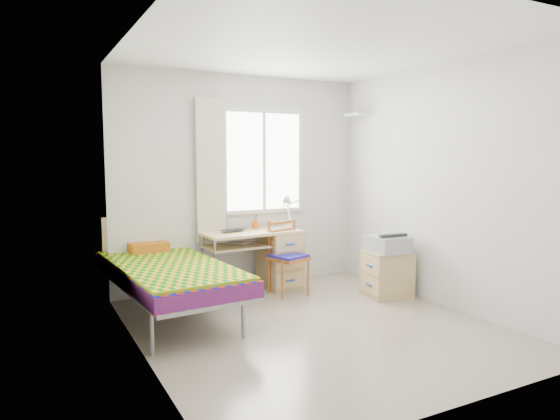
{
  "coord_description": "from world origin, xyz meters",
  "views": [
    {
      "loc": [
        -2.42,
        -3.94,
        1.61
      ],
      "look_at": [
        -0.08,
        0.55,
        1.07
      ],
      "focal_mm": 32.0,
      "sensor_mm": 36.0,
      "label": 1
    }
  ],
  "objects_px": {
    "bed": "(167,271)",
    "printer": "(387,243)",
    "chair": "(287,252)",
    "desk": "(274,256)",
    "cabinet": "(387,274)"
  },
  "relations": [
    {
      "from": "bed",
      "to": "printer",
      "type": "xyz_separation_m",
      "value": [
        2.39,
        -0.57,
        0.18
      ]
    },
    {
      "from": "bed",
      "to": "chair",
      "type": "bearing_deg",
      "value": 0.15
    },
    {
      "from": "desk",
      "to": "printer",
      "type": "relative_size",
      "value": 2.52
    },
    {
      "from": "cabinet",
      "to": "printer",
      "type": "height_order",
      "value": "printer"
    },
    {
      "from": "bed",
      "to": "printer",
      "type": "height_order",
      "value": "bed"
    },
    {
      "from": "bed",
      "to": "cabinet",
      "type": "xyz_separation_m",
      "value": [
        2.41,
        -0.55,
        -0.18
      ]
    },
    {
      "from": "desk",
      "to": "bed",
      "type": "bearing_deg",
      "value": -167.82
    },
    {
      "from": "cabinet",
      "to": "printer",
      "type": "distance_m",
      "value": 0.36
    },
    {
      "from": "desk",
      "to": "chair",
      "type": "height_order",
      "value": "chair"
    },
    {
      "from": "bed",
      "to": "chair",
      "type": "xyz_separation_m",
      "value": [
        1.46,
        0.12,
        0.04
      ]
    },
    {
      "from": "bed",
      "to": "chair",
      "type": "height_order",
      "value": "bed"
    },
    {
      "from": "bed",
      "to": "chair",
      "type": "distance_m",
      "value": 1.47
    },
    {
      "from": "bed",
      "to": "desk",
      "type": "distance_m",
      "value": 1.48
    },
    {
      "from": "desk",
      "to": "chair",
      "type": "distance_m",
      "value": 0.28
    },
    {
      "from": "desk",
      "to": "printer",
      "type": "bearing_deg",
      "value": -46.77
    }
  ]
}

